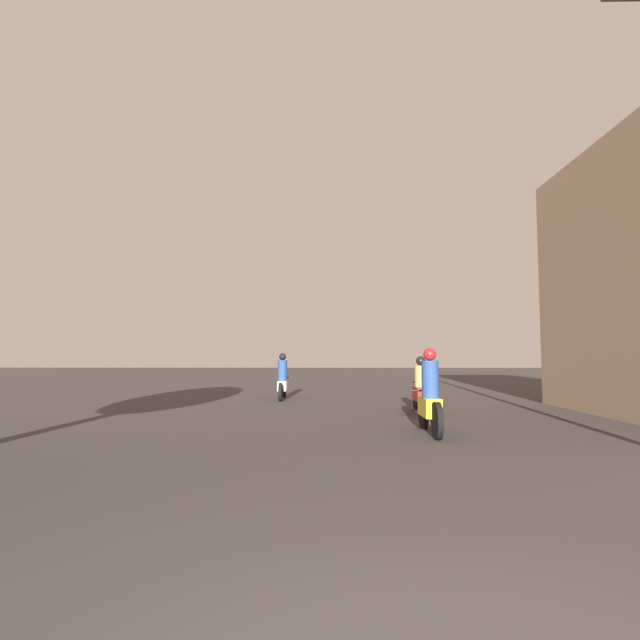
% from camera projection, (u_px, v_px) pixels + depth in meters
% --- Properties ---
extents(motorcycle_yellow, '(0.60, 1.99, 1.63)m').
position_uv_depth(motorcycle_yellow, '(430.00, 400.00, 9.48)').
color(motorcycle_yellow, black).
rests_on(motorcycle_yellow, ground_plane).
extents(motorcycle_red, '(0.60, 1.97, 1.47)m').
position_uv_depth(motorcycle_red, '(421.00, 390.00, 12.91)').
color(motorcycle_red, black).
rests_on(motorcycle_red, ground_plane).
extents(motorcycle_white, '(0.60, 1.98, 1.57)m').
position_uv_depth(motorcycle_white, '(283.00, 381.00, 16.97)').
color(motorcycle_white, black).
rests_on(motorcycle_white, ground_plane).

